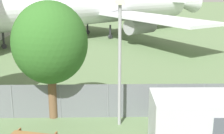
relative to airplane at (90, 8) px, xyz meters
The scene contains 5 objects.
perimeter_fence 26.28m from the airplane, 85.32° to the right, with size 56.07×0.07×1.86m.
airplane is the anchor object (origin of this frame).
portable_cabin 30.12m from the airplane, 78.45° to the right, with size 4.12×2.33×2.42m.
tree_behind_benches 25.98m from the airplane, 91.78° to the right, with size 3.84×3.84×6.19m.
light_mast 27.03m from the airplane, 84.29° to the right, with size 0.44×0.44×6.39m.
Camera 1 is at (-0.11, -5.68, 6.95)m, focal length 50.00 mm.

